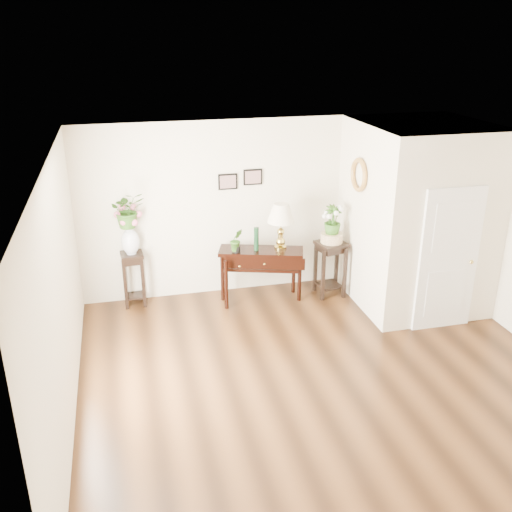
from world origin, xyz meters
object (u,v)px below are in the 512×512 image
object	(u,v)px
plant_stand_a	(134,279)
table_lamp	(281,227)
plant_stand_b	(330,269)
console_table	(261,275)

from	to	relation	value
plant_stand_a	table_lamp	bearing A→B (deg)	-8.43
plant_stand_a	plant_stand_b	distance (m)	3.13
table_lamp	console_table	bearing A→B (deg)	180.00
table_lamp	plant_stand_a	distance (m)	2.43
console_table	plant_stand_a	bearing A→B (deg)	-172.15
plant_stand_a	console_table	bearing A→B (deg)	-9.75
console_table	plant_stand_a	world-z (taller)	console_table
plant_stand_a	plant_stand_b	world-z (taller)	plant_stand_b
plant_stand_a	plant_stand_b	bearing A→B (deg)	-7.08
console_table	table_lamp	size ratio (longest dim) A/B	1.78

